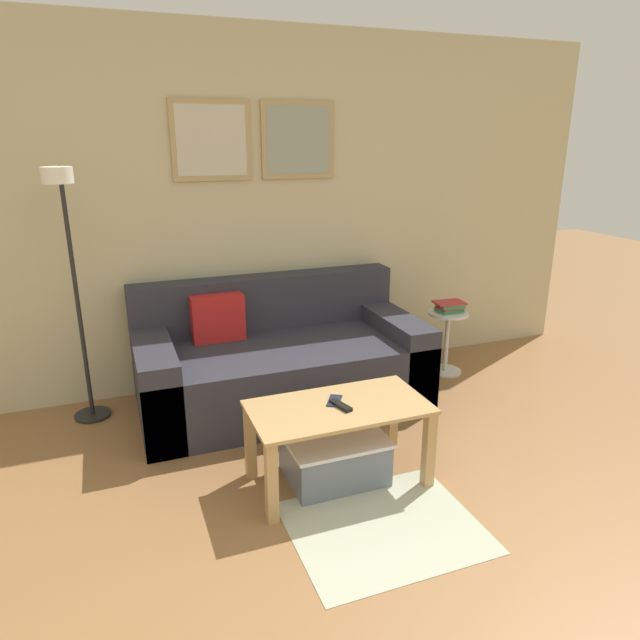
% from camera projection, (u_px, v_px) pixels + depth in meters
% --- Properties ---
extents(wall_back, '(5.60, 0.09, 2.55)m').
position_uv_depth(wall_back, '(254.00, 212.00, 4.16)').
color(wall_back, '#C6BC93').
rests_on(wall_back, ground_plane).
extents(area_rug, '(0.91, 0.75, 0.01)m').
position_uv_depth(area_rug, '(384.00, 527.00, 2.78)').
color(area_rug, '#B2B79E').
rests_on(area_rug, ground_plane).
extents(couch, '(1.95, 0.97, 0.85)m').
position_uv_depth(couch, '(279.00, 362.00, 4.02)').
color(couch, '#2D2D38').
rests_on(couch, ground_plane).
extents(coffee_table, '(0.95, 0.50, 0.46)m').
position_uv_depth(coffee_table, '(339.00, 421.00, 3.05)').
color(coffee_table, tan).
rests_on(coffee_table, ground_plane).
extents(storage_bin, '(0.54, 0.43, 0.26)m').
position_uv_depth(storage_bin, '(334.00, 456.00, 3.15)').
color(storage_bin, slate).
rests_on(storage_bin, ground_plane).
extents(floor_lamp, '(0.24, 0.49, 1.66)m').
position_uv_depth(floor_lamp, '(71.00, 267.00, 3.42)').
color(floor_lamp, black).
rests_on(floor_lamp, ground_plane).
extents(side_table, '(0.31, 0.31, 0.50)m').
position_uv_depth(side_table, '(447.00, 337.00, 4.51)').
color(side_table, silver).
rests_on(side_table, ground_plane).
extents(book_stack, '(0.25, 0.18, 0.08)m').
position_uv_depth(book_stack, '(450.00, 306.00, 4.45)').
color(book_stack, '#387F4C').
rests_on(book_stack, side_table).
extents(remote_control, '(0.08, 0.16, 0.02)m').
position_uv_depth(remote_control, '(341.00, 405.00, 3.00)').
color(remote_control, black).
rests_on(remote_control, coffee_table).
extents(cell_phone, '(0.13, 0.15, 0.01)m').
position_uv_depth(cell_phone, '(335.00, 401.00, 3.06)').
color(cell_phone, '#1E2338').
rests_on(cell_phone, coffee_table).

